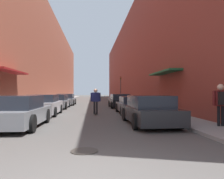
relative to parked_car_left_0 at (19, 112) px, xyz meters
The scene contains 16 objects.
ground 21.14m from the parked_car_left_0, 82.04° to the left, with size 148.12×148.12×0.00m, color #4C4947.
curb_strip_left 27.73m from the parked_car_left_0, 93.94° to the left, with size 1.80×67.33×0.12m.
curb_strip_right 28.73m from the parked_car_left_0, 74.32° to the left, with size 1.80×67.33×0.12m.
building_row_left 28.74m from the parked_car_left_0, 99.86° to the left, with size 4.90×67.33×13.69m.
building_row_right 30.28m from the parked_car_left_0, 68.92° to the left, with size 4.90×67.33×13.73m.
parked_car_left_0 is the anchor object (origin of this frame).
parked_car_left_1 4.93m from the parked_car_left_0, 89.92° to the left, with size 1.89×3.93×1.33m.
parked_car_left_2 10.62m from the parked_car_left_0, 90.02° to the left, with size 1.88×4.48×1.27m.
parked_car_left_3 15.73m from the parked_car_left_0, 89.62° to the left, with size 2.08×4.28×1.28m.
parked_car_right_0 5.70m from the parked_car_left_0, ahead, with size 2.02×4.56×1.34m.
parked_car_right_1 8.02m from the parked_car_left_0, 42.47° to the left, with size 2.08×4.36×1.17m.
parked_car_right_2 12.52m from the parked_car_left_0, 62.91° to the left, with size 1.92×4.22×1.30m.
skateboarder 5.93m from the parked_car_left_0, 55.93° to the left, with size 0.66×0.78×1.71m.
manhole_cover 4.92m from the parked_car_left_0, 53.73° to the right, with size 0.70×0.70×0.02m.
traffic_light 23.89m from the parked_car_left_0, 72.10° to the left, with size 0.16×0.22×3.65m.
pedestrian 8.37m from the parked_car_left_0, ahead, with size 0.68×0.37×1.70m.
Camera 1 is at (0.15, -3.51, 1.51)m, focal length 35.00 mm.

